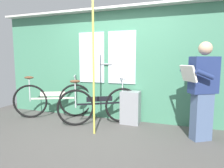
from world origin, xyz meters
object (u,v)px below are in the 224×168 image
Objects in this scene: bicycle_near_door at (99,105)px; passenger_reading_newspaper at (202,89)px; handrail_pole at (94,68)px; bicycle_leaning_behind at (53,100)px; trash_bin_by_wall at (130,107)px.

passenger_reading_newspaper is at bearing -37.12° from bicycle_near_door.
bicycle_near_door is at bearing 103.47° from handrail_pole.
handrail_pole reaches higher than bicycle_leaning_behind.
handrail_pole reaches higher than trash_bin_by_wall.
bicycle_near_door reaches higher than trash_bin_by_wall.
trash_bin_by_wall is at bearing -8.78° from bicycle_near_door.
handrail_pole is at bearing -121.12° from trash_bin_by_wall.
handrail_pole is (1.31, -0.62, 0.76)m from bicycle_leaning_behind.
handrail_pole reaches higher than bicycle_near_door.
trash_bin_by_wall is (-1.28, 0.43, -0.50)m from passenger_reading_newspaper.
passenger_reading_newspaper reaches higher than bicycle_leaning_behind.
trash_bin_by_wall is at bearing 58.88° from handrail_pole.
bicycle_leaning_behind is 1.78m from trash_bin_by_wall.
bicycle_leaning_behind is at bearing 154.88° from handrail_pole.
passenger_reading_newspaper reaches higher than trash_bin_by_wall.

